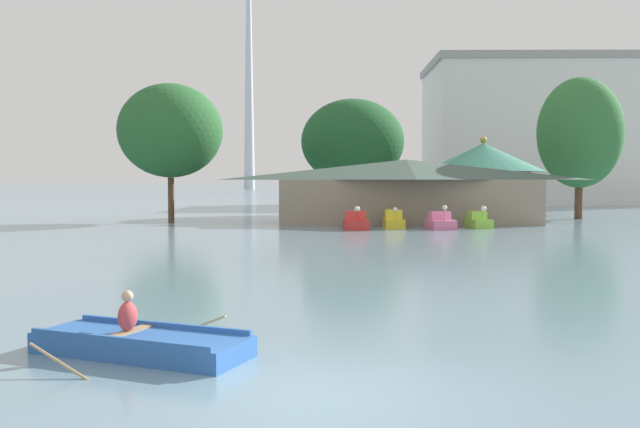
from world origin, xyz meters
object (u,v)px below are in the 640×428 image
(pedal_boat_red, at_px, (356,222))
(rowboat_with_rower, at_px, (141,343))
(pedal_boat_yellow, at_px, (394,221))
(shoreline_tree_mid, at_px, (353,142))
(boathouse, at_px, (406,190))
(background_building_block, at_px, (552,133))
(distant_broadcast_tower, at_px, (249,2))
(shoreline_tree_right, at_px, (580,133))
(green_roof_pavilion, at_px, (483,173))
(pedal_boat_lime, at_px, (478,221))
(shoreline_tree_tall_left, at_px, (170,131))
(pedal_boat_pink, at_px, (440,222))

(pedal_boat_red, bearing_deg, rowboat_with_rower, -11.25)
(rowboat_with_rower, height_order, pedal_boat_yellow, pedal_boat_yellow)
(pedal_boat_yellow, height_order, shoreline_tree_mid, shoreline_tree_mid)
(pedal_boat_yellow, xyz_separation_m, boathouse, (1.52, 5.75, 2.09))
(background_building_block, bearing_deg, distant_broadcast_tower, 109.27)
(shoreline_tree_right, height_order, distant_broadcast_tower, distant_broadcast_tower)
(boathouse, height_order, distant_broadcast_tower, distant_broadcast_tower)
(pedal_boat_red, distance_m, shoreline_tree_mid, 19.85)
(rowboat_with_rower, height_order, green_roof_pavilion, green_roof_pavilion)
(pedal_boat_red, xyz_separation_m, background_building_block, (30.62, 53.21, 9.68))
(pedal_boat_red, height_order, pedal_boat_lime, pedal_boat_red)
(rowboat_with_rower, bearing_deg, distant_broadcast_tower, 117.88)
(green_roof_pavilion, distance_m, distant_broadcast_tower, 231.57)
(pedal_boat_lime, relative_size, boathouse, 0.12)
(pedal_boat_yellow, bearing_deg, background_building_block, 151.02)
(shoreline_tree_right, bearing_deg, pedal_boat_yellow, -146.52)
(shoreline_tree_mid, bearing_deg, rowboat_with_rower, -96.49)
(boathouse, bearing_deg, shoreline_tree_mid, 107.55)
(green_roof_pavilion, height_order, shoreline_tree_right, shoreline_tree_right)
(shoreline_tree_tall_left, relative_size, shoreline_tree_mid, 0.99)
(pedal_boat_pink, distance_m, shoreline_tree_right, 19.81)
(shoreline_tree_tall_left, distance_m, distant_broadcast_tower, 241.20)
(background_building_block, relative_size, distant_broadcast_tower, 0.19)
(boathouse, distance_m, shoreline_tree_mid, 13.15)
(rowboat_with_rower, height_order, boathouse, boathouse)
(green_roof_pavilion, xyz_separation_m, shoreline_tree_tall_left, (-28.05, -15.48, 3.19))
(pedal_boat_yellow, bearing_deg, pedal_boat_pink, 70.11)
(shoreline_tree_right, bearing_deg, pedal_boat_red, -147.76)
(rowboat_with_rower, distance_m, shoreline_tree_right, 53.31)
(green_roof_pavilion, bearing_deg, shoreline_tree_right, -60.21)
(shoreline_tree_tall_left, xyz_separation_m, background_building_block, (44.87, 45.98, 2.96))
(pedal_boat_yellow, distance_m, shoreline_tree_tall_left, 19.21)
(pedal_boat_yellow, height_order, distant_broadcast_tower, distant_broadcast_tower)
(pedal_boat_yellow, relative_size, green_roof_pavilion, 0.19)
(green_roof_pavilion, relative_size, shoreline_tree_mid, 1.12)
(boathouse, xyz_separation_m, shoreline_tree_tall_left, (-18.48, 0.29, 4.61))
(pedal_boat_red, xyz_separation_m, shoreline_tree_tall_left, (-14.25, 7.23, 6.72))
(shoreline_tree_mid, bearing_deg, green_roof_pavilion, 16.55)
(pedal_boat_yellow, height_order, shoreline_tree_right, shoreline_tree_right)
(distant_broadcast_tower, bearing_deg, pedal_boat_pink, -80.53)
(shoreline_tree_tall_left, xyz_separation_m, distant_broadcast_tower, (-19.56, 230.25, 69.14))
(rowboat_with_rower, distance_m, pedal_boat_red, 34.45)
(shoreline_tree_mid, bearing_deg, background_building_block, 48.84)
(pedal_boat_lime, height_order, boathouse, boathouse)
(pedal_boat_pink, height_order, shoreline_tree_right, shoreline_tree_right)
(pedal_boat_red, xyz_separation_m, pedal_boat_pink, (5.78, 0.12, -0.01))
(green_roof_pavilion, relative_size, shoreline_tree_right, 1.02)
(rowboat_with_rower, xyz_separation_m, background_building_block, (36.13, 87.22, 9.94))
(distant_broadcast_tower, bearing_deg, pedal_boat_red, -81.90)
(pedal_boat_lime, xyz_separation_m, shoreline_tree_mid, (-8.10, 17.65, 6.53))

